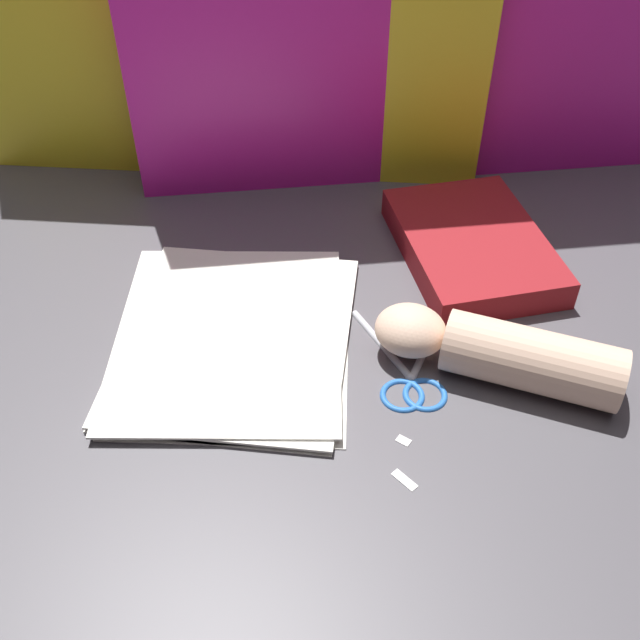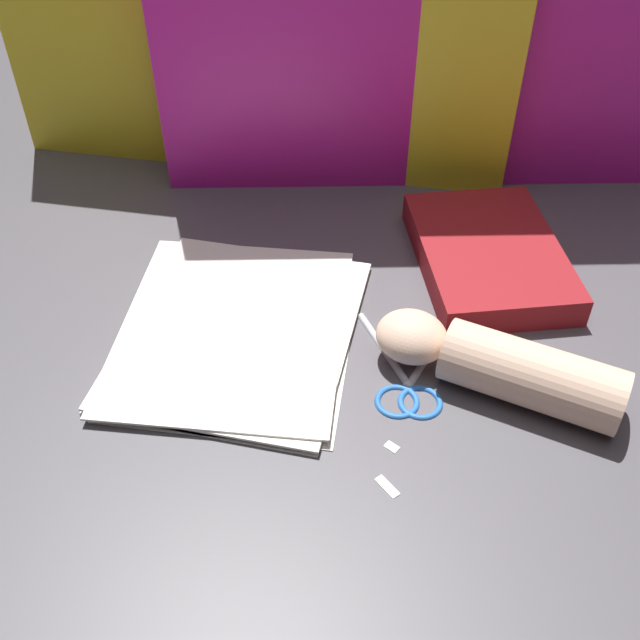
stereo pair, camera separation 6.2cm
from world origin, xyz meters
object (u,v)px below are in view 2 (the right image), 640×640
at_px(paper_stack, 238,331).
at_px(book_closed, 488,256).
at_px(scissors, 408,380).
at_px(hand_forearm, 500,365).

height_order(paper_stack, book_closed, book_closed).
xyz_separation_m(book_closed, scissors, (-0.09, -0.22, -0.02)).
distance_m(paper_stack, book_closed, 0.35).
height_order(paper_stack, hand_forearm, hand_forearm).
xyz_separation_m(scissors, hand_forearm, (0.10, 0.01, 0.03)).
bearing_deg(book_closed, hand_forearm, -88.56).
xyz_separation_m(paper_stack, book_closed, (0.30, 0.17, 0.01)).
relative_size(scissors, hand_forearm, 0.63).
height_order(scissors, hand_forearm, hand_forearm).
distance_m(paper_stack, scissors, 0.21).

